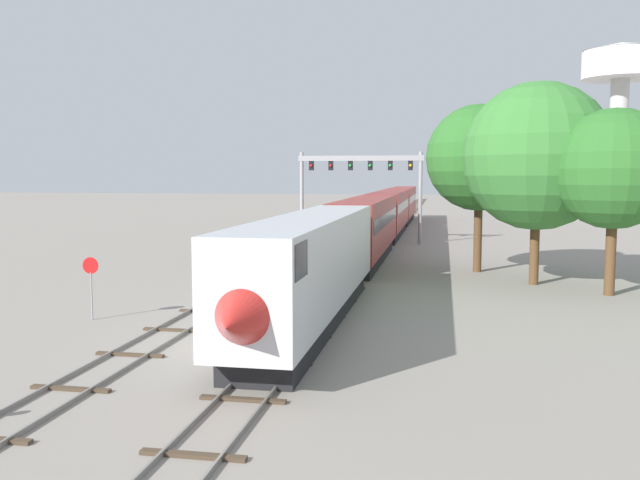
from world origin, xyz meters
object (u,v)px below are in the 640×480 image
at_px(stop_sign, 91,279).
at_px(trackside_tree_left, 614,169).
at_px(trackside_tree_right, 537,156).
at_px(signal_gantry, 360,176).
at_px(passenger_train, 380,218).
at_px(trackside_tree_mid, 480,158).
at_px(water_tower, 620,77).

relative_size(stop_sign, trackside_tree_left, 0.28).
height_order(stop_sign, trackside_tree_right, trackside_tree_right).
xyz_separation_m(trackside_tree_left, trackside_tree_right, (-3.60, 3.07, 0.78)).
xyz_separation_m(signal_gantry, trackside_tree_right, (13.35, -22.87, 1.24)).
distance_m(passenger_train, trackside_tree_right, 23.38).
distance_m(passenger_train, stop_sign, 35.40).
height_order(stop_sign, trackside_tree_left, trackside_tree_left).
xyz_separation_m(signal_gantry, stop_sign, (-7.75, -36.88, -4.56)).
bearing_deg(trackside_tree_left, passenger_train, 122.58).
xyz_separation_m(stop_sign, trackside_tree_mid, (18.01, 18.85, 5.83)).
bearing_deg(stop_sign, water_tower, 62.56).
xyz_separation_m(passenger_train, signal_gantry, (-2.25, 2.93, 3.83)).
xyz_separation_m(signal_gantry, trackside_tree_mid, (10.26, -18.03, 1.27)).
height_order(water_tower, stop_sign, water_tower).
relative_size(signal_gantry, trackside_tree_left, 1.19).
height_order(passenger_train, signal_gantry, signal_gantry).
bearing_deg(trackside_tree_mid, trackside_tree_right, -57.45).
xyz_separation_m(water_tower, trackside_tree_mid, (-22.75, -59.65, -13.07)).
xyz_separation_m(water_tower, trackside_tree_left, (-16.06, -67.57, -13.89)).
distance_m(stop_sign, trackside_tree_left, 27.48).
bearing_deg(trackside_tree_mid, trackside_tree_left, -49.76).
bearing_deg(trackside_tree_right, signal_gantry, 120.27).
relative_size(water_tower, stop_sign, 8.93).
height_order(trackside_tree_left, trackside_tree_mid, trackside_tree_mid).
xyz_separation_m(signal_gantry, water_tower, (33.01, 41.62, 14.34)).
distance_m(trackside_tree_mid, trackside_tree_right, 5.75).
relative_size(trackside_tree_left, trackside_tree_right, 0.84).
bearing_deg(stop_sign, signal_gantry, 78.13).
bearing_deg(signal_gantry, stop_sign, -101.87).
distance_m(trackside_tree_left, trackside_tree_mid, 10.40).
bearing_deg(passenger_train, stop_sign, -106.41).
distance_m(passenger_train, water_tower, 57.11).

